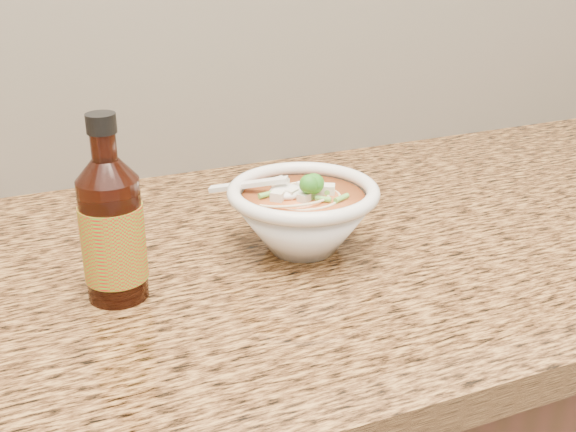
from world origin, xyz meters
name	(u,v)px	position (x,y,z in m)	size (l,w,h in m)	color
counter_slab	(219,271)	(0.00, 1.68, 0.88)	(4.00, 0.68, 0.04)	#9F703A
soup_bowl	(303,217)	(0.10, 1.66, 0.94)	(0.19, 0.18, 0.10)	white
hot_sauce_bottle	(113,231)	(-0.13, 1.63, 0.98)	(0.08, 0.08, 0.20)	black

